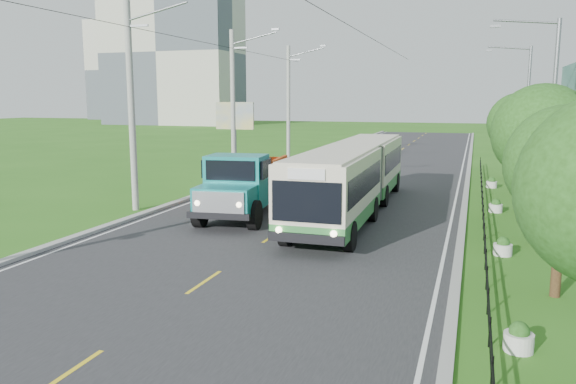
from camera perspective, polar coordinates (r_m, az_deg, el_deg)
The scene contains 28 objects.
ground at distance 17.18m, azimuth -8.50°, elevation -9.08°, with size 240.00×240.00×0.00m, color #2C6718.
road at distance 35.70m, azimuth 6.12°, elevation 0.65°, with size 14.00×120.00×0.02m, color #28282B.
curb_left at distance 37.86m, azimuth -4.59°, elevation 1.28°, with size 0.40×120.00×0.15m, color #9E9E99.
curb_right at distance 34.91m, azimuth 17.66°, elevation 0.13°, with size 0.30×120.00×0.10m, color #9E9E99.
edge_line_left at distance 37.66m, azimuth -3.81°, elevation 1.16°, with size 0.12×120.00×0.00m, color silver.
edge_line_right at distance 34.92m, azimuth 16.84°, elevation 0.12°, with size 0.12×120.00×0.00m, color silver.
centre_dash at distance 17.17m, azimuth -8.51°, elevation -9.01°, with size 0.12×2.20×0.00m, color yellow.
railing_right at distance 28.95m, azimuth 19.16°, elevation -1.29°, with size 0.04×40.00×0.60m, color black.
pole_near at distance 28.27m, azimuth -15.57°, elevation 8.42°, with size 3.51×0.32×10.00m.
pole_mid at distance 38.82m, azimuth -5.56°, elevation 8.90°, with size 3.51×0.32×10.00m.
pole_far at distance 50.03m, azimuth 0.08°, elevation 9.05°, with size 3.51×0.32×10.00m.
tree_second at distance 16.91m, azimuth 26.42°, elevation 1.98°, with size 3.18×3.26×5.30m.
tree_third at distance 22.80m, azimuth 24.48°, elevation 4.97°, with size 3.60×3.62×6.00m.
tree_fourth at distance 28.79m, azimuth 23.22°, elevation 5.01°, with size 3.24×3.31×5.40m.
tree_fifth at distance 34.75m, azimuth 22.46°, elevation 6.13°, with size 3.48×3.52×5.80m.
tree_back at distance 40.74m, azimuth 21.89°, elevation 6.26°, with size 3.30×3.36×5.50m.
streetlight_mid at distance 28.67m, azimuth 24.99°, elevation 7.52°, with size 3.02×0.20×9.07m.
streetlight_far at distance 42.61m, azimuth 22.91°, elevation 7.99°, with size 3.02×0.20×9.07m.
planter_front at distance 13.55m, azimuth 22.40°, elevation -13.59°, with size 0.64×0.64×0.67m.
planter_near at distance 21.16m, azimuth 20.99°, elevation -5.27°, with size 0.64×0.64×0.67m.
planter_mid at distance 28.97m, azimuth 20.35°, elevation -1.38°, with size 0.64×0.64×0.67m.
planter_far at distance 36.87m, azimuth 19.98°, elevation 0.85°, with size 0.64×0.64×0.67m.
billboard_left at distance 42.09m, azimuth -5.42°, elevation 7.27°, with size 3.00×0.20×5.20m.
billboard_right at distance 34.83m, azimuth 26.68°, elevation 8.31°, with size 0.24×6.00×7.30m.
apartment_near at distance 126.42m, azimuth -11.60°, elevation 13.58°, with size 28.00×14.00×30.00m, color #B7B2A3.
apartment_far at distance 160.61m, azimuth -14.94°, elevation 11.82°, with size 24.00×14.00×26.00m, color #B7B2A3.
bus at distance 26.86m, azimuth 6.64°, elevation 1.90°, with size 3.01×16.72×3.22m.
dump_truck at distance 25.95m, azimuth -4.57°, elevation 1.12°, with size 3.44×7.35×2.98m.
Camera 1 is at (7.47, -14.49, 5.42)m, focal length 35.00 mm.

